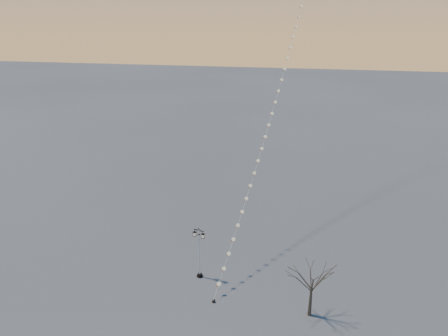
# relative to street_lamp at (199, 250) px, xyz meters

# --- Properties ---
(ground) EXTENTS (300.00, 300.00, 0.00)m
(ground) POSITION_rel_street_lamp_xyz_m (1.19, -2.32, -2.48)
(ground) COLOR #494949
(ground) RESTS_ON ground
(street_lamp) EXTENTS (1.12, 0.57, 4.49)m
(street_lamp) POSITION_rel_street_lamp_xyz_m (0.00, 0.00, 0.00)
(street_lamp) COLOR black
(street_lamp) RESTS_ON ground
(bare_tree) EXTENTS (2.69, 2.69, 4.46)m
(bare_tree) POSITION_rel_street_lamp_xyz_m (9.02, -2.95, 0.61)
(bare_tree) COLOR #352D23
(bare_tree) RESTS_ON ground
(kite_train) EXTENTS (7.28, 39.98, 37.05)m
(kite_train) POSITION_rel_street_lamp_xyz_m (5.24, 16.68, 15.96)
(kite_train) COLOR black
(kite_train) RESTS_ON ground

